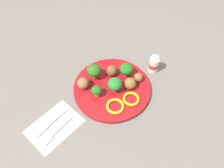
{
  "coord_description": "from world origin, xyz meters",
  "views": [
    {
      "loc": [
        0.35,
        0.36,
        0.72
      ],
      "look_at": [
        0.0,
        0.0,
        0.04
      ],
      "focal_mm": 37.98,
      "sensor_mm": 36.0,
      "label": 1
    }
  ],
  "objects_px": {
    "meatball_mid_left": "(130,83)",
    "meatball_mid_right": "(83,83)",
    "meatball_back_right": "(138,77)",
    "fork": "(56,131)",
    "pepper_ring_mid_left": "(115,106)",
    "napkin": "(54,126)",
    "broccoli_floret_center": "(126,69)",
    "yogurt_bottle": "(154,64)",
    "plate": "(112,89)",
    "meatball_center": "(112,71)",
    "broccoli_floret_back_left": "(94,71)",
    "broccoli_floret_far_rim": "(97,90)",
    "pepper_ring_far_rim": "(131,99)",
    "knife": "(49,124)",
    "broccoli_floret_near_rim": "(114,85)"
  },
  "relations": [
    {
      "from": "broccoli_floret_center",
      "to": "pepper_ring_far_rim",
      "type": "height_order",
      "value": "broccoli_floret_center"
    },
    {
      "from": "plate",
      "to": "meatball_back_right",
      "type": "relative_size",
      "value": 8.37
    },
    {
      "from": "pepper_ring_mid_left",
      "to": "knife",
      "type": "height_order",
      "value": "pepper_ring_mid_left"
    },
    {
      "from": "broccoli_floret_center",
      "to": "meatball_center",
      "type": "distance_m",
      "value": 0.05
    },
    {
      "from": "meatball_mid_right",
      "to": "pepper_ring_mid_left",
      "type": "height_order",
      "value": "meatball_mid_right"
    },
    {
      "from": "broccoli_floret_back_left",
      "to": "pepper_ring_far_rim",
      "type": "height_order",
      "value": "broccoli_floret_back_left"
    },
    {
      "from": "fork",
      "to": "yogurt_bottle",
      "type": "xyz_separation_m",
      "value": [
        -0.43,
        0.05,
        0.03
      ]
    },
    {
      "from": "meatball_back_right",
      "to": "napkin",
      "type": "xyz_separation_m",
      "value": [
        0.33,
        -0.07,
        -0.03
      ]
    },
    {
      "from": "pepper_ring_mid_left",
      "to": "meatball_mid_left",
      "type": "bearing_deg",
      "value": -166.52
    },
    {
      "from": "broccoli_floret_center",
      "to": "meatball_mid_right",
      "type": "height_order",
      "value": "broccoli_floret_center"
    },
    {
      "from": "meatball_back_right",
      "to": "napkin",
      "type": "distance_m",
      "value": 0.34
    },
    {
      "from": "broccoli_floret_center",
      "to": "pepper_ring_mid_left",
      "type": "distance_m",
      "value": 0.15
    },
    {
      "from": "broccoli_floret_back_left",
      "to": "broccoli_floret_center",
      "type": "bearing_deg",
      "value": 141.4
    },
    {
      "from": "pepper_ring_far_rim",
      "to": "broccoli_floret_near_rim",
      "type": "bearing_deg",
      "value": -77.92
    },
    {
      "from": "yogurt_bottle",
      "to": "broccoli_floret_back_left",
      "type": "bearing_deg",
      "value": -31.92
    },
    {
      "from": "napkin",
      "to": "knife",
      "type": "relative_size",
      "value": 1.17
    },
    {
      "from": "meatball_center",
      "to": "fork",
      "type": "distance_m",
      "value": 0.29
    },
    {
      "from": "broccoli_floret_center",
      "to": "fork",
      "type": "height_order",
      "value": "broccoli_floret_center"
    },
    {
      "from": "broccoli_floret_far_rim",
      "to": "napkin",
      "type": "height_order",
      "value": "broccoli_floret_far_rim"
    },
    {
      "from": "pepper_ring_far_rim",
      "to": "fork",
      "type": "relative_size",
      "value": 0.48
    },
    {
      "from": "meatball_mid_right",
      "to": "pepper_ring_far_rim",
      "type": "height_order",
      "value": "meatball_mid_right"
    },
    {
      "from": "meatball_mid_right",
      "to": "napkin",
      "type": "distance_m",
      "value": 0.18
    },
    {
      "from": "broccoli_floret_center",
      "to": "yogurt_bottle",
      "type": "relative_size",
      "value": 0.71
    },
    {
      "from": "knife",
      "to": "broccoli_floret_center",
      "type": "bearing_deg",
      "value": 173.64
    },
    {
      "from": "meatball_mid_right",
      "to": "napkin",
      "type": "bearing_deg",
      "value": 16.02
    },
    {
      "from": "broccoli_floret_far_rim",
      "to": "meatball_back_right",
      "type": "distance_m",
      "value": 0.16
    },
    {
      "from": "plate",
      "to": "napkin",
      "type": "distance_m",
      "value": 0.24
    },
    {
      "from": "broccoli_floret_center",
      "to": "napkin",
      "type": "bearing_deg",
      "value": -3.42
    },
    {
      "from": "broccoli_floret_far_rim",
      "to": "knife",
      "type": "relative_size",
      "value": 0.3
    },
    {
      "from": "meatball_mid_left",
      "to": "plate",
      "type": "bearing_deg",
      "value": -42.43
    },
    {
      "from": "broccoli_floret_near_rim",
      "to": "meatball_back_right",
      "type": "relative_size",
      "value": 1.63
    },
    {
      "from": "plate",
      "to": "meatball_center",
      "type": "distance_m",
      "value": 0.07
    },
    {
      "from": "knife",
      "to": "meatball_back_right",
      "type": "bearing_deg",
      "value": 165.89
    },
    {
      "from": "broccoli_floret_far_rim",
      "to": "meatball_mid_left",
      "type": "height_order",
      "value": "same"
    },
    {
      "from": "broccoli_floret_back_left",
      "to": "meatball_mid_left",
      "type": "distance_m",
      "value": 0.14
    },
    {
      "from": "broccoli_floret_near_rim",
      "to": "plate",
      "type": "bearing_deg",
      "value": -103.87
    },
    {
      "from": "knife",
      "to": "yogurt_bottle",
      "type": "height_order",
      "value": "yogurt_bottle"
    },
    {
      "from": "plate",
      "to": "fork",
      "type": "distance_m",
      "value": 0.25
    },
    {
      "from": "broccoli_floret_near_rim",
      "to": "yogurt_bottle",
      "type": "height_order",
      "value": "yogurt_bottle"
    },
    {
      "from": "meatball_center",
      "to": "meatball_back_right",
      "type": "bearing_deg",
      "value": 119.38
    },
    {
      "from": "broccoli_floret_center",
      "to": "yogurt_bottle",
      "type": "height_order",
      "value": "yogurt_bottle"
    },
    {
      "from": "meatball_back_right",
      "to": "meatball_mid_left",
      "type": "bearing_deg",
      "value": 0.82
    },
    {
      "from": "broccoli_floret_back_left",
      "to": "broccoli_floret_far_rim",
      "type": "relative_size",
      "value": 1.35
    },
    {
      "from": "meatball_mid_left",
      "to": "meatball_mid_right",
      "type": "bearing_deg",
      "value": -44.28
    },
    {
      "from": "meatball_mid_right",
      "to": "fork",
      "type": "height_order",
      "value": "meatball_mid_right"
    },
    {
      "from": "meatball_back_right",
      "to": "broccoli_floret_back_left",
      "type": "bearing_deg",
      "value": -49.44
    },
    {
      "from": "meatball_mid_left",
      "to": "yogurt_bottle",
      "type": "height_order",
      "value": "yogurt_bottle"
    },
    {
      "from": "yogurt_bottle",
      "to": "fork",
      "type": "bearing_deg",
      "value": -6.37
    },
    {
      "from": "broccoli_floret_center",
      "to": "meatball_mid_right",
      "type": "bearing_deg",
      "value": -24.06
    },
    {
      "from": "meatball_back_right",
      "to": "meatball_center",
      "type": "bearing_deg",
      "value": -60.62
    }
  ]
}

